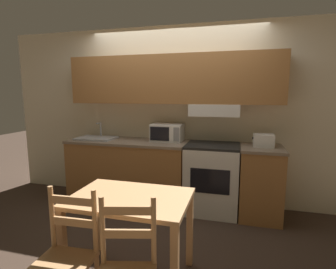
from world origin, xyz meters
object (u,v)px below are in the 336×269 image
object	(u,v)px
dining_table	(130,209)
chair_left_of_table	(65,261)
toaster	(263,140)
sink_basin	(96,138)
microwave	(168,132)
stove_range	(212,178)

from	to	relation	value
dining_table	chair_left_of_table	distance (m)	0.61
chair_left_of_table	dining_table	bearing A→B (deg)	58.44
toaster	sink_basin	size ratio (longest dim) A/B	0.47
toaster	sink_basin	xyz separation A→B (m)	(-2.35, -0.02, -0.07)
sink_basin	microwave	bearing A→B (deg)	6.39
sink_basin	dining_table	xyz separation A→B (m)	(1.18, -1.50, -0.32)
toaster	dining_table	distance (m)	1.96
stove_range	chair_left_of_table	distance (m)	2.18
stove_range	sink_basin	xyz separation A→B (m)	(-1.72, -0.01, 0.48)
stove_range	chair_left_of_table	xyz separation A→B (m)	(-0.82, -2.02, -0.02)
stove_range	chair_left_of_table	bearing A→B (deg)	-112.10
stove_range	toaster	xyz separation A→B (m)	(0.63, 0.02, 0.55)
stove_range	toaster	size ratio (longest dim) A/B	3.56
microwave	dining_table	bearing A→B (deg)	-86.13
dining_table	chair_left_of_table	world-z (taller)	chair_left_of_table
microwave	stove_range	bearing A→B (deg)	-9.90
chair_left_of_table	microwave	bearing A→B (deg)	82.28
toaster	dining_table	bearing A→B (deg)	-127.66
dining_table	chair_left_of_table	size ratio (longest dim) A/B	1.07
microwave	sink_basin	world-z (taller)	microwave
toaster	chair_left_of_table	bearing A→B (deg)	-125.49
sink_basin	stove_range	bearing A→B (deg)	0.20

